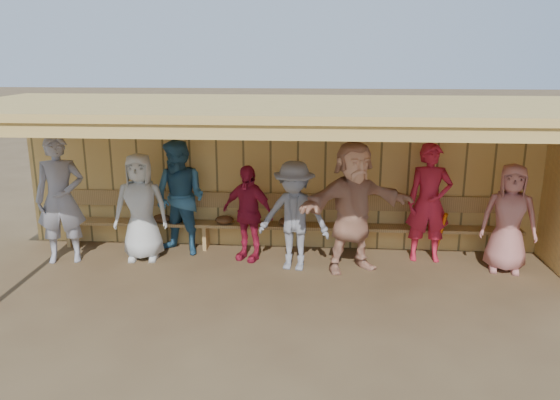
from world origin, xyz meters
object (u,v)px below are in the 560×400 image
object	(u,v)px
player_c	(180,198)
bench	(284,219)
player_d	(248,213)
player_h	(509,218)
player_a	(61,199)
player_e	(294,216)
player_f	(353,207)
player_b	(141,207)
player_g	(429,203)

from	to	relation	value
player_c	bench	distance (m)	1.71
bench	player_c	bearing A→B (deg)	-169.39
player_d	player_h	size ratio (longest dim) A/B	0.93
player_a	player_e	world-z (taller)	player_a
player_f	player_c	bearing A→B (deg)	145.82
player_a	player_b	bearing A→B (deg)	-6.48
player_g	player_c	bearing A→B (deg)	-179.12
player_h	player_c	bearing A→B (deg)	-171.82
player_f	player_g	xyz separation A→B (m)	(1.19, 0.49, -0.05)
player_f	player_b	bearing A→B (deg)	152.50
player_b	player_e	size ratio (longest dim) A/B	1.03
player_c	player_e	xyz separation A→B (m)	(1.84, -0.52, -0.10)
player_d	bench	size ratio (longest dim) A/B	0.20
player_c	player_d	world-z (taller)	player_c
player_a	player_e	size ratio (longest dim) A/B	1.21
player_f	player_g	size ratio (longest dim) A/B	1.06
player_f	player_g	distance (m)	1.29
player_b	player_d	bearing A→B (deg)	-2.03
player_e	player_g	distance (m)	2.12
player_h	player_e	bearing A→B (deg)	-164.79
player_g	player_e	bearing A→B (deg)	-164.93
player_c	player_d	xyz separation A→B (m)	(1.10, -0.17, -0.17)
player_c	player_f	bearing A→B (deg)	11.44
player_c	bench	size ratio (longest dim) A/B	0.24
player_e	player_f	xyz separation A→B (m)	(0.86, 0.03, 0.16)
player_e	bench	size ratio (longest dim) A/B	0.22
bench	player_e	bearing A→B (deg)	-75.45
player_b	player_h	distance (m)	5.55
player_b	player_g	distance (m)	4.46
player_a	player_d	size ratio (longest dim) A/B	1.32
player_a	player_e	xyz separation A→B (m)	(3.58, -0.05, -0.17)
player_d	player_h	xyz separation A→B (m)	(3.89, -0.18, 0.06)
player_e	player_c	bearing A→B (deg)	174.75
player_a	player_b	distance (m)	1.21
bench	player_h	bearing A→B (deg)	-11.11
bench	player_f	bearing A→B (deg)	-36.57
player_b	player_f	size ratio (longest dim) A/B	0.86
player_d	player_e	xyz separation A→B (m)	(0.74, -0.34, 0.07)
player_a	player_g	bearing A→B (deg)	-10.50
player_d	player_e	size ratio (longest dim) A/B	0.92
player_g	player_h	distance (m)	1.16
player_c	bench	world-z (taller)	player_c
player_c	player_g	distance (m)	3.90
player_f	player_g	world-z (taller)	player_f
player_f	player_a	bearing A→B (deg)	155.82
player_g	player_h	bearing A→B (deg)	-17.03
bench	player_b	bearing A→B (deg)	-164.83
player_c	player_b	bearing A→B (deg)	-130.82
player_e	player_b	bearing A→B (deg)	-175.10
player_c	player_e	distance (m)	1.92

